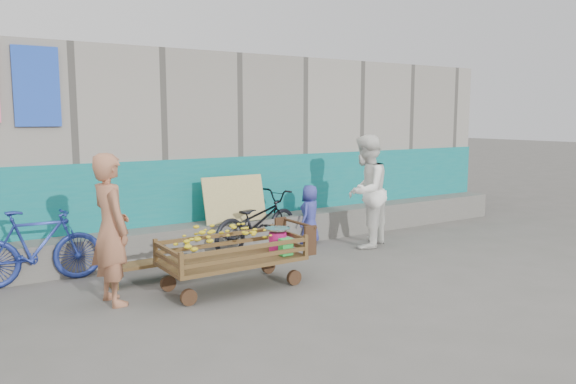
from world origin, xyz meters
TOP-DOWN VIEW (x-y plane):
  - ground at (0.00, 0.00)m, footprint 80.00×80.00m
  - building_wall at (-0.00, 4.05)m, footprint 12.00×3.50m
  - banana_cart at (-0.62, 0.61)m, footprint 1.80×0.82m
  - bench at (-1.37, 1.40)m, footprint 1.01×0.30m
  - vendor_man at (-1.92, 0.84)m, footprint 0.46×0.64m
  - woman at (2.15, 1.38)m, footprint 1.07×1.00m
  - child at (1.56, 2.04)m, footprint 0.55×0.50m
  - bicycle_dark at (0.58, 2.05)m, footprint 1.82×1.07m
  - bicycle_blue at (-2.49, 2.05)m, footprint 1.56×0.53m

SIDE VIEW (x-z plane):
  - ground at x=0.00m, z-range 0.00..0.00m
  - bench at x=-1.37m, z-range 0.06..0.31m
  - bicycle_dark at x=0.58m, z-range 0.00..0.90m
  - bicycle_blue at x=-2.49m, z-range 0.00..0.92m
  - child at x=1.56m, z-range 0.00..0.95m
  - banana_cart at x=-0.62m, z-range 0.14..0.90m
  - vendor_man at x=-1.92m, z-range 0.00..1.65m
  - woman at x=2.15m, z-range 0.00..1.75m
  - building_wall at x=0.00m, z-range -0.03..2.97m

